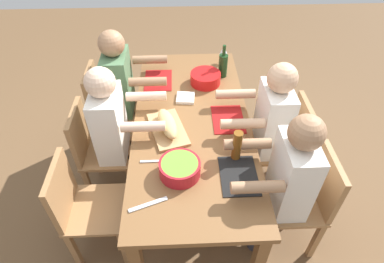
# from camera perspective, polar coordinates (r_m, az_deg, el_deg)

# --- Properties ---
(ground_plane) EXTENTS (8.00, 8.00, 0.00)m
(ground_plane) POSITION_cam_1_polar(r_m,az_deg,el_deg) (2.91, -0.00, -9.09)
(ground_plane) COLOR brown
(dining_table) EXTENTS (1.94, 0.85, 0.74)m
(dining_table) POSITION_cam_1_polar(r_m,az_deg,el_deg) (2.43, -0.00, 0.48)
(dining_table) COLOR brown
(dining_table) RESTS_ON ground_plane
(chair_far_center) EXTENTS (0.40, 0.40, 0.85)m
(chair_far_center) POSITION_cam_1_polar(r_m,az_deg,el_deg) (2.68, 16.23, -1.82)
(chair_far_center) COLOR #9E7044
(chair_far_center) RESTS_ON ground_plane
(diner_far_center) EXTENTS (0.41, 0.53, 1.20)m
(diner_far_center) POSITION_cam_1_polar(r_m,az_deg,el_deg) (2.48, 13.14, 1.54)
(diner_far_center) COLOR #2D2D38
(diner_far_center) RESTS_ON ground_plane
(chair_near_center) EXTENTS (0.40, 0.40, 0.85)m
(chair_near_center) POSITION_cam_1_polar(r_m,az_deg,el_deg) (2.63, -16.51, -2.81)
(chair_near_center) COLOR #9E7044
(chair_near_center) RESTS_ON ground_plane
(diner_near_center) EXTENTS (0.41, 0.53, 1.20)m
(diner_near_center) POSITION_cam_1_polar(r_m,az_deg,el_deg) (2.45, -13.33, 0.79)
(diner_near_center) COLOR #2D2D38
(diner_near_center) RESTS_ON ground_plane
(chair_near_left) EXTENTS (0.40, 0.40, 0.85)m
(chair_near_left) POSITION_cam_1_polar(r_m,az_deg,el_deg) (3.02, -14.82, 4.46)
(chair_near_left) COLOR #9E7044
(chair_near_left) RESTS_ON ground_plane
(diner_near_left) EXTENTS (0.41, 0.53, 1.20)m
(diner_near_left) POSITION_cam_1_polar(r_m,az_deg,el_deg) (2.86, -11.96, 7.98)
(diner_near_left) COLOR #2D2D38
(diner_near_left) RESTS_ON ground_plane
(chair_far_right) EXTENTS (0.40, 0.40, 0.85)m
(chair_far_right) POSITION_cam_1_polar(r_m,az_deg,el_deg) (2.35, 19.48, -10.99)
(chair_far_right) COLOR #9E7044
(chair_far_right) RESTS_ON ground_plane
(diner_far_right) EXTENTS (0.41, 0.53, 1.20)m
(diner_far_right) POSITION_cam_1_polar(r_m,az_deg,el_deg) (2.13, 16.16, -8.02)
(diner_far_right) COLOR #2D2D38
(diner_far_right) RESTS_ON ground_plane
(chair_near_right) EXTENTS (0.40, 0.40, 0.85)m
(chair_near_right) POSITION_cam_1_polar(r_m,az_deg,el_deg) (2.31, -18.78, -12.34)
(chair_near_right) COLOR #9E7044
(chair_near_right) RESTS_ON ground_plane
(serving_bowl_greens) EXTENTS (0.25, 0.25, 0.10)m
(serving_bowl_greens) POSITION_cam_1_polar(r_m,az_deg,el_deg) (2.73, 2.41, 9.55)
(serving_bowl_greens) COLOR red
(serving_bowl_greens) RESTS_ON dining_table
(serving_bowl_salad) EXTENTS (0.26, 0.26, 0.10)m
(serving_bowl_salad) POSITION_cam_1_polar(r_m,az_deg,el_deg) (1.98, -2.19, -6.43)
(serving_bowl_salad) COLOR #B21923
(serving_bowl_salad) RESTS_ON dining_table
(cutting_board) EXTENTS (0.45, 0.32, 0.02)m
(cutting_board) POSITION_cam_1_polar(r_m,az_deg,el_deg) (2.29, -4.31, 0.40)
(cutting_board) COLOR tan
(cutting_board) RESTS_ON dining_table
(bread_loaf) EXTENTS (0.34, 0.19, 0.09)m
(bread_loaf) POSITION_cam_1_polar(r_m,az_deg,el_deg) (2.26, -4.39, 1.43)
(bread_loaf) COLOR tan
(bread_loaf) RESTS_ON cutting_board
(wine_bottle) EXTENTS (0.08, 0.08, 0.29)m
(wine_bottle) POSITION_cam_1_polar(r_m,az_deg,el_deg) (2.81, 5.53, 11.69)
(wine_bottle) COLOR #193819
(wine_bottle) RESTS_ON dining_table
(beer_bottle) EXTENTS (0.06, 0.06, 0.22)m
(beer_bottle) POSITION_cam_1_polar(r_m,az_deg,el_deg) (2.05, 7.99, -2.51)
(beer_bottle) COLOR brown
(beer_bottle) RESTS_ON dining_table
(wine_glass) EXTENTS (0.08, 0.08, 0.17)m
(wine_glass) POSITION_cam_1_polar(r_m,az_deg,el_deg) (3.00, 5.64, 14.01)
(wine_glass) COLOR silver
(wine_glass) RESTS_ON dining_table
(placemat_far_center) EXTENTS (0.32, 0.23, 0.01)m
(placemat_far_center) POSITION_cam_1_polar(r_m,az_deg,el_deg) (2.39, 6.40, 2.18)
(placemat_far_center) COLOR maroon
(placemat_far_center) RESTS_ON dining_table
(placemat_near_left) EXTENTS (0.32, 0.23, 0.01)m
(placemat_near_left) POSITION_cam_1_polar(r_m,az_deg,el_deg) (2.80, -6.01, 9.03)
(placemat_near_left) COLOR maroon
(placemat_near_left) RESTS_ON dining_table
(placemat_far_right) EXTENTS (0.32, 0.23, 0.01)m
(placemat_far_right) POSITION_cam_1_polar(r_m,az_deg,el_deg) (2.03, 8.29, -7.73)
(placemat_far_right) COLOR black
(placemat_far_right) RESTS_ON dining_table
(fork_near_right) EXTENTS (0.02, 0.17, 0.01)m
(fork_near_right) POSITION_cam_1_polar(r_m,az_deg,el_deg) (2.10, -6.87, -5.26)
(fork_near_right) COLOR silver
(fork_near_right) RESTS_ON dining_table
(carving_knife) EXTENTS (0.10, 0.22, 0.01)m
(carving_knife) POSITION_cam_1_polar(r_m,az_deg,el_deg) (1.89, -7.79, -12.72)
(carving_knife) COLOR silver
(carving_knife) RESTS_ON dining_table
(napkin_stack) EXTENTS (0.15, 0.15, 0.02)m
(napkin_stack) POSITION_cam_1_polar(r_m,az_deg,el_deg) (2.57, -1.16, 5.99)
(napkin_stack) COLOR white
(napkin_stack) RESTS_ON dining_table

